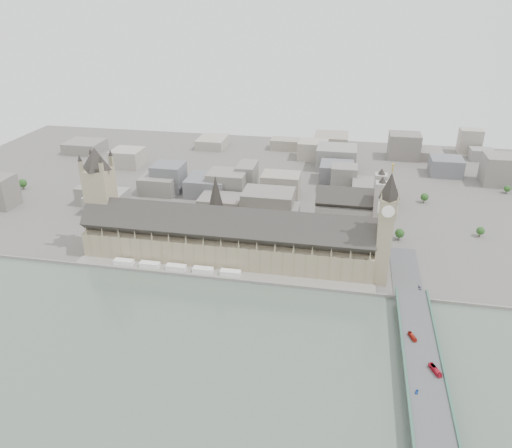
% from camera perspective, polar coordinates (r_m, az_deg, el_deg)
% --- Properties ---
extents(ground, '(900.00, 900.00, 0.00)m').
position_cam_1_polar(ground, '(450.06, -3.96, -5.42)').
color(ground, '#595651').
rests_on(ground, ground).
extents(river_thames, '(600.00, 600.00, 0.00)m').
position_cam_1_polar(river_thames, '(326.67, -11.70, -20.03)').
color(river_thames, '#4F5D51').
rests_on(river_thames, ground).
extents(embankment_wall, '(600.00, 1.50, 3.00)m').
position_cam_1_polar(embankment_wall, '(436.92, -4.47, -6.24)').
color(embankment_wall, gray).
rests_on(embankment_wall, ground).
extents(river_terrace, '(270.00, 15.00, 2.00)m').
position_cam_1_polar(river_terrace, '(443.35, -4.21, -5.80)').
color(river_terrace, gray).
rests_on(river_terrace, ground).
extents(terrace_tents, '(118.00, 7.00, 4.00)m').
position_cam_1_polar(terrace_tents, '(453.25, -9.12, -4.89)').
color(terrace_tents, white).
rests_on(terrace_tents, river_terrace).
extents(palace_of_westminster, '(265.00, 40.73, 55.44)m').
position_cam_1_polar(palace_of_westminster, '(455.76, -3.43, -1.73)').
color(palace_of_westminster, tan).
rests_on(palace_of_westminster, ground).
extents(elizabeth_tower, '(17.00, 17.00, 107.50)m').
position_cam_1_polar(elizabeth_tower, '(419.22, 14.65, 0.29)').
color(elizabeth_tower, tan).
rests_on(elizabeth_tower, ground).
extents(victoria_tower, '(30.00, 30.00, 100.00)m').
position_cam_1_polar(victoria_tower, '(490.35, -17.33, 3.29)').
color(victoria_tower, tan).
rests_on(victoria_tower, ground).
extents(central_tower, '(13.00, 13.00, 48.00)m').
position_cam_1_polar(central_tower, '(448.92, -4.59, 2.75)').
color(central_tower, gray).
rests_on(central_tower, ground).
extents(westminster_bridge, '(25.00, 325.00, 10.25)m').
position_cam_1_polar(westminster_bridge, '(367.87, 18.19, -13.81)').
color(westminster_bridge, '#474749').
rests_on(westminster_bridge, ground).
extents(bridge_parapets, '(25.00, 235.00, 1.15)m').
position_cam_1_polar(bridge_parapets, '(330.73, 19.11, -17.84)').
color(bridge_parapets, '#35614E').
rests_on(bridge_parapets, westminster_bridge).
extents(westminster_abbey, '(68.00, 36.00, 64.00)m').
position_cam_1_polar(westminster_abbey, '(510.76, 10.83, 1.24)').
color(westminster_abbey, gray).
rests_on(westminster_abbey, ground).
extents(city_skyline_inland, '(720.00, 360.00, 38.00)m').
position_cam_1_polar(city_skyline_inland, '(661.01, 1.35, 6.74)').
color(city_skyline_inland, gray).
rests_on(city_skyline_inland, ground).
extents(park_trees, '(110.00, 30.00, 15.00)m').
position_cam_1_polar(park_trees, '(499.68, -3.38, -1.12)').
color(park_trees, '#183F16').
rests_on(park_trees, ground).
extents(red_bus_north, '(5.71, 10.03, 2.75)m').
position_cam_1_polar(red_bus_north, '(369.81, 17.43, -12.18)').
color(red_bus_north, '#B02114').
rests_on(red_bus_north, westminster_bridge).
extents(red_bus_south, '(7.43, 12.02, 3.32)m').
position_cam_1_polar(red_bus_south, '(346.59, 19.79, -15.41)').
color(red_bus_south, red).
rests_on(red_bus_south, westminster_bridge).
extents(car_blue, '(2.36, 3.97, 1.27)m').
position_cam_1_polar(car_blue, '(329.76, 17.91, -17.77)').
color(car_blue, '#1A45AA').
rests_on(car_blue, westminster_bridge).
extents(car_approach, '(2.38, 5.08, 1.43)m').
position_cam_1_polar(car_approach, '(426.57, 18.20, -6.94)').
color(car_approach, gray).
rests_on(car_approach, westminster_bridge).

